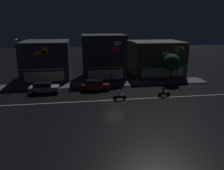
% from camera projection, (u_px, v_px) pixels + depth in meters
% --- Properties ---
extents(ground_plane, '(140.00, 140.00, 0.00)m').
position_uv_depth(ground_plane, '(114.00, 100.00, 30.00)').
color(ground_plane, black).
extents(lane_divider_stripe, '(33.97, 0.16, 0.01)m').
position_uv_depth(lane_divider_stripe, '(114.00, 100.00, 30.00)').
color(lane_divider_stripe, beige).
rests_on(lane_divider_stripe, ground).
extents(sidewalk_far, '(35.75, 3.74, 0.14)m').
position_uv_depth(sidewalk_far, '(107.00, 84.00, 37.66)').
color(sidewalk_far, '#4C4C4F').
rests_on(sidewalk_far, ground).
extents(storefront_left_block, '(9.94, 8.52, 6.77)m').
position_uv_depth(storefront_left_block, '(156.00, 58.00, 44.02)').
color(storefront_left_block, '#4C443A').
rests_on(storefront_left_block, ground).
extents(storefront_center_block, '(8.03, 6.81, 8.18)m').
position_uv_depth(storefront_center_block, '(104.00, 56.00, 41.49)').
color(storefront_center_block, '#2D333D').
rests_on(storefront_center_block, ground).
extents(storefront_right_block, '(8.43, 9.09, 7.06)m').
position_uv_depth(storefront_right_block, '(47.00, 60.00, 41.20)').
color(storefront_right_block, '#2D333D').
rests_on(storefront_right_block, ground).
extents(streetlamp_west, '(0.44, 1.64, 7.87)m').
position_uv_depth(streetlamp_west, '(20.00, 60.00, 34.10)').
color(streetlamp_west, '#47494C').
rests_on(streetlamp_west, sidewalk_far).
extents(streetlamp_mid, '(0.44, 1.64, 7.49)m').
position_uv_depth(streetlamp_mid, '(127.00, 58.00, 36.90)').
color(streetlamp_mid, '#47494C').
rests_on(streetlamp_mid, sidewalk_far).
extents(streetlamp_east, '(0.44, 1.64, 6.17)m').
position_uv_depth(streetlamp_east, '(179.00, 61.00, 38.42)').
color(streetlamp_east, '#47494C').
rests_on(streetlamp_east, sidewalk_far).
extents(pedestrian_on_sidewalk, '(0.41, 0.41, 1.78)m').
position_uv_depth(pedestrian_on_sidewalk, '(112.00, 79.00, 37.53)').
color(pedestrian_on_sidewalk, '#334766').
rests_on(pedestrian_on_sidewalk, sidewalk_far).
extents(street_tree, '(2.98, 2.98, 4.99)m').
position_uv_depth(street_tree, '(172.00, 62.00, 37.83)').
color(street_tree, '#473323').
rests_on(street_tree, sidewalk_far).
extents(parked_car_near_kerb, '(4.30, 1.98, 1.67)m').
position_uv_depth(parked_car_near_kerb, '(95.00, 85.00, 34.20)').
color(parked_car_near_kerb, maroon).
rests_on(parked_car_near_kerb, ground).
extents(parked_car_trailing, '(4.30, 1.98, 1.67)m').
position_uv_depth(parked_car_trailing, '(44.00, 88.00, 32.71)').
color(parked_car_trailing, '#9EA0A5').
rests_on(parked_car_trailing, ground).
extents(motorcycle_lead, '(1.90, 0.60, 1.52)m').
position_uv_depth(motorcycle_lead, '(164.00, 92.00, 31.25)').
color(motorcycle_lead, black).
rests_on(motorcycle_lead, ground).
extents(motorcycle_following, '(1.90, 0.60, 1.52)m').
position_uv_depth(motorcycle_following, '(119.00, 95.00, 29.96)').
color(motorcycle_following, black).
rests_on(motorcycle_following, ground).
extents(traffic_cone, '(0.36, 0.36, 0.55)m').
position_uv_depth(traffic_cone, '(147.00, 86.00, 35.73)').
color(traffic_cone, orange).
rests_on(traffic_cone, ground).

